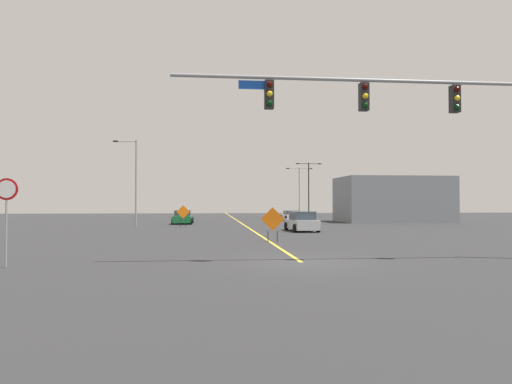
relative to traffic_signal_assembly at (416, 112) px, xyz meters
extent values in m
plane|color=#2D2D30|center=(-4.48, 0.02, -5.69)|extent=(154.47, 154.47, 0.00)
cube|color=yellow|center=(-4.48, 42.93, -5.68)|extent=(0.16, 85.82, 0.01)
cylinder|color=gray|center=(-2.06, 0.02, 1.19)|extent=(14.52, 0.14, 0.14)
cube|color=black|center=(1.57, 0.02, 0.54)|extent=(0.34, 0.32, 1.05)
sphere|color=#3A0503|center=(1.57, -0.15, 0.89)|extent=(0.22, 0.22, 0.22)
sphere|color=yellow|center=(1.57, -0.15, 0.54)|extent=(0.22, 0.22, 0.22)
sphere|color=black|center=(1.57, -0.15, 0.19)|extent=(0.22, 0.22, 0.22)
cube|color=black|center=(-2.06, 0.02, 0.54)|extent=(0.34, 0.32, 1.05)
sphere|color=#3A0503|center=(-2.06, -0.15, 0.89)|extent=(0.22, 0.22, 0.22)
sphere|color=yellow|center=(-2.06, -0.15, 0.54)|extent=(0.22, 0.22, 0.22)
sphere|color=black|center=(-2.06, -0.15, 0.19)|extent=(0.22, 0.22, 0.22)
cube|color=black|center=(-5.69, 0.02, 0.54)|extent=(0.34, 0.32, 1.05)
sphere|color=#3A0503|center=(-5.69, -0.15, 0.89)|extent=(0.22, 0.22, 0.22)
sphere|color=yellow|center=(-5.69, -0.15, 0.54)|extent=(0.22, 0.22, 0.22)
sphere|color=black|center=(-5.69, -0.15, 0.19)|extent=(0.22, 0.22, 0.22)
cube|color=#1447B7|center=(-6.28, 0.02, 0.90)|extent=(1.10, 0.03, 0.32)
cylinder|color=gray|center=(-14.86, -0.23, -4.54)|extent=(0.07, 0.07, 2.30)
cylinder|color=#B20F14|center=(-14.86, -0.23, -3.00)|extent=(0.76, 0.03, 0.76)
cylinder|color=white|center=(-14.86, -0.25, -3.00)|extent=(0.61, 0.01, 0.61)
cylinder|color=gray|center=(6.16, 54.72, -1.87)|extent=(0.16, 0.16, 7.63)
cylinder|color=gray|center=(5.24, 54.72, 1.80)|extent=(1.84, 0.08, 0.08)
cube|color=#262628|center=(4.32, 54.72, 1.80)|extent=(0.44, 0.24, 0.14)
cylinder|color=gray|center=(7.08, 54.72, 1.80)|extent=(1.84, 0.08, 0.08)
cube|color=#262628|center=(8.00, 54.72, 1.80)|extent=(0.44, 0.24, 0.14)
cylinder|color=black|center=(6.33, 48.57, -1.74)|extent=(0.16, 0.16, 7.89)
cylinder|color=black|center=(5.52, 48.57, 2.05)|extent=(1.61, 0.08, 0.08)
cube|color=#262628|center=(4.71, 48.57, 2.05)|extent=(0.44, 0.24, 0.14)
cylinder|color=black|center=(7.13, 48.57, 2.05)|extent=(1.61, 0.08, 0.08)
cube|color=#262628|center=(7.94, 48.57, 2.05)|extent=(0.44, 0.24, 0.14)
cylinder|color=gray|center=(-14.63, 26.99, -1.68)|extent=(0.16, 0.16, 8.01)
cylinder|color=gray|center=(-15.57, 26.99, 2.18)|extent=(1.87, 0.08, 0.08)
cube|color=#262628|center=(-16.50, 26.99, 2.18)|extent=(0.44, 0.24, 0.14)
cube|color=orange|center=(-4.33, 8.96, -4.40)|extent=(1.33, 0.18, 1.33)
cylinder|color=black|center=(-4.59, 8.99, -5.39)|extent=(0.05, 0.05, 0.60)
cylinder|color=black|center=(-4.07, 8.94, -5.39)|extent=(0.05, 0.05, 0.60)
cube|color=orange|center=(-10.21, 25.31, -4.33)|extent=(1.18, 0.30, 1.20)
cylinder|color=black|center=(-10.44, 25.26, -5.32)|extent=(0.05, 0.05, 0.74)
cylinder|color=black|center=(-9.98, 25.36, -5.32)|extent=(0.05, 0.05, 0.74)
cube|color=white|center=(2.06, 39.18, -5.24)|extent=(1.92, 4.25, 0.57)
cube|color=#333D47|center=(2.07, 38.97, -4.71)|extent=(1.66, 1.96, 0.49)
cylinder|color=black|center=(2.89, 40.68, -5.37)|extent=(0.24, 0.65, 0.64)
cylinder|color=black|center=(1.13, 40.61, -5.37)|extent=(0.24, 0.65, 0.64)
cylinder|color=black|center=(3.00, 37.75, -5.37)|extent=(0.24, 0.65, 0.64)
cylinder|color=black|center=(1.24, 37.69, -5.37)|extent=(0.24, 0.65, 0.64)
cube|color=#196B38|center=(-10.56, 31.43, -5.19)|extent=(1.88, 4.32, 0.69)
cube|color=#333D47|center=(-10.56, 31.64, -4.57)|extent=(1.66, 2.29, 0.55)
cylinder|color=black|center=(-11.49, 29.95, -5.37)|extent=(0.23, 0.64, 0.64)
cylinder|color=black|center=(-9.70, 29.91, -5.37)|extent=(0.23, 0.64, 0.64)
cylinder|color=black|center=(-11.43, 32.94, -5.37)|extent=(0.23, 0.64, 0.64)
cylinder|color=black|center=(-9.64, 32.91, -5.37)|extent=(0.23, 0.64, 0.64)
cube|color=#B7BABF|center=(-0.79, 18.36, -5.16)|extent=(1.99, 4.40, 0.73)
cube|color=#333D47|center=(-0.77, 18.15, -4.48)|extent=(1.70, 2.35, 0.64)
cylinder|color=black|center=(0.01, 19.92, -5.37)|extent=(0.25, 0.65, 0.64)
cylinder|color=black|center=(-1.74, 19.82, -5.37)|extent=(0.25, 0.65, 0.64)
cylinder|color=black|center=(0.17, 16.90, -5.37)|extent=(0.25, 0.65, 0.64)
cylinder|color=black|center=(-1.58, 16.81, -5.37)|extent=(0.25, 0.65, 0.64)
cube|color=gray|center=(12.82, 34.02, -3.16)|extent=(11.85, 7.56, 5.06)
camera|label=1|loc=(-7.90, -17.11, -3.45)|focal=32.77mm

